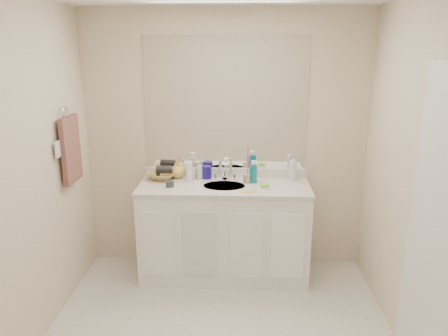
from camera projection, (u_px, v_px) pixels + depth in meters
name	position (u px, v px, depth m)	size (l,w,h in m)	color
wall_back	(225.00, 143.00, 4.04)	(2.60, 0.02, 2.40)	beige
wall_front	(197.00, 305.00, 1.55)	(2.60, 0.02, 2.40)	beige
wall_left	(19.00, 185.00, 2.85)	(0.02, 2.60, 2.40)	beige
wall_right	(424.00, 190.00, 2.74)	(0.02, 2.60, 2.40)	beige
vanity_cabinet	(224.00, 232.00, 3.99)	(1.50, 0.55, 0.85)	white
countertop	(224.00, 186.00, 3.87)	(1.52, 0.57, 0.03)	silver
backsplash	(225.00, 172.00, 4.11)	(1.52, 0.03, 0.08)	silver
sink_basin	(224.00, 187.00, 3.85)	(0.37, 0.37, 0.02)	beige
faucet	(225.00, 174.00, 4.01)	(0.02, 0.02, 0.11)	silver
mirror	(226.00, 104.00, 3.94)	(1.48, 0.01, 1.20)	white
blue_mug	(207.00, 172.00, 4.04)	(0.09, 0.09, 0.12)	navy
tan_cup	(247.00, 178.00, 3.91)	(0.06, 0.06, 0.08)	tan
toothbrush	(248.00, 167.00, 3.88)	(0.01, 0.01, 0.21)	#F74183
mouthwash_bottle	(253.00, 174.00, 3.92)	(0.07, 0.07, 0.16)	#0B7584
clear_pump_bottle	(293.00, 171.00, 3.97)	(0.07, 0.07, 0.18)	silver
soap_dish	(265.00, 188.00, 3.78)	(0.11, 0.09, 0.01)	white
green_soap	(265.00, 186.00, 3.77)	(0.07, 0.05, 0.03)	#84D433
orange_comb	(250.00, 192.00, 3.68)	(0.13, 0.03, 0.01)	#FFAD1A
dark_jar	(170.00, 184.00, 3.81)	(0.07, 0.07, 0.05)	#2E2F34
extra_white_bottle	(189.00, 172.00, 3.95)	(0.06, 0.06, 0.18)	white
soap_bottle_white	(200.00, 170.00, 4.03)	(0.06, 0.06, 0.17)	silver
soap_bottle_cream	(191.00, 171.00, 4.01)	(0.07, 0.07, 0.16)	beige
soap_bottle_yellow	(178.00, 169.00, 4.05)	(0.13, 0.13, 0.16)	#ECB95C
wicker_basket	(162.00, 175.00, 4.03)	(0.27, 0.27, 0.07)	#9F7F40
hair_dryer	(164.00, 169.00, 4.02)	(0.07, 0.07, 0.14)	black
towel_ring	(65.00, 113.00, 3.49)	(0.11, 0.11, 0.01)	silver
hand_towel	(71.00, 150.00, 3.58)	(0.04, 0.32, 0.55)	brown
switch_plate	(58.00, 149.00, 3.37)	(0.01, 0.09, 0.13)	silver
door	(438.00, 240.00, 2.51)	(0.02, 0.82, 2.00)	silver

